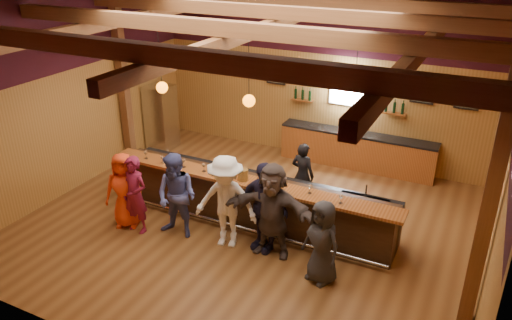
% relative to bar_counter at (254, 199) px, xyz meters
% --- Properties ---
extents(room, '(9.04, 9.00, 4.52)m').
position_rel_bar_counter_xyz_m(room, '(-0.02, -0.09, 2.69)').
color(room, brown).
rests_on(room, ground).
extents(bar_counter, '(6.30, 1.07, 1.11)m').
position_rel_bar_counter_xyz_m(bar_counter, '(0.00, 0.00, 0.00)').
color(bar_counter, black).
rests_on(bar_counter, ground).
extents(back_bar_cabinet, '(4.00, 0.52, 0.95)m').
position_rel_bar_counter_xyz_m(back_bar_cabinet, '(1.18, 3.57, -0.05)').
color(back_bar_cabinet, brown).
rests_on(back_bar_cabinet, ground).
extents(window, '(0.95, 0.09, 0.95)m').
position_rel_bar_counter_xyz_m(window, '(0.78, 3.80, 1.53)').
color(window, silver).
rests_on(window, room).
extents(framed_pictures, '(5.35, 0.05, 0.45)m').
position_rel_bar_counter_xyz_m(framed_pictures, '(1.65, 3.79, 1.58)').
color(framed_pictures, black).
rests_on(framed_pictures, room).
extents(wine_shelves, '(3.00, 0.18, 0.30)m').
position_rel_bar_counter_xyz_m(wine_shelves, '(0.78, 3.73, 1.10)').
color(wine_shelves, brown).
rests_on(wine_shelves, room).
extents(pendant_lights, '(4.24, 0.24, 1.37)m').
position_rel_bar_counter_xyz_m(pendant_lights, '(-0.02, -0.15, 2.19)').
color(pendant_lights, black).
rests_on(pendant_lights, room).
extents(stainless_fridge, '(0.70, 0.70, 1.80)m').
position_rel_bar_counter_xyz_m(stainless_fridge, '(-4.12, 2.45, 0.38)').
color(stainless_fridge, silver).
rests_on(stainless_fridge, ground).
extents(customer_orange, '(0.92, 0.78, 1.61)m').
position_rel_bar_counter_xyz_m(customer_orange, '(-2.30, -1.30, 0.28)').
color(customer_orange, '#F44217').
rests_on(customer_orange, ground).
extents(customer_redvest, '(0.63, 0.44, 1.64)m').
position_rel_bar_counter_xyz_m(customer_redvest, '(-1.95, -1.39, 0.30)').
color(customer_redvest, maroon).
rests_on(customer_redvest, ground).
extents(customer_denim, '(0.86, 0.67, 1.76)m').
position_rel_bar_counter_xyz_m(customer_denim, '(-1.10, -1.15, 0.36)').
color(customer_denim, '#4B5396').
rests_on(customer_denim, ground).
extents(customer_white, '(1.33, 0.92, 1.89)m').
position_rel_bar_counter_xyz_m(customer_white, '(-0.07, -1.02, 0.42)').
color(customer_white, white).
rests_on(customer_white, ground).
extents(customer_navy, '(1.13, 0.62, 1.82)m').
position_rel_bar_counter_xyz_m(customer_navy, '(0.62, -0.82, 0.39)').
color(customer_navy, '#1A1830').
rests_on(customer_navy, ground).
extents(customer_brown, '(1.77, 0.68, 1.87)m').
position_rel_bar_counter_xyz_m(customer_brown, '(0.84, -0.90, 0.41)').
color(customer_brown, '#4D413D').
rests_on(customer_brown, ground).
extents(customer_dark, '(0.89, 0.75, 1.55)m').
position_rel_bar_counter_xyz_m(customer_dark, '(1.94, -1.25, 0.25)').
color(customer_dark, '#28282A').
rests_on(customer_dark, ground).
extents(bartender, '(0.59, 0.44, 1.49)m').
position_rel_bar_counter_xyz_m(bartender, '(0.66, 1.09, 0.23)').
color(bartender, black).
rests_on(bartender, ground).
extents(ice_bucket, '(0.21, 0.21, 0.23)m').
position_rel_bar_counter_xyz_m(ice_bucket, '(-0.06, -0.35, 0.70)').
color(ice_bucket, brown).
rests_on(ice_bucket, bar_counter).
extents(bottle_a, '(0.08, 0.08, 0.35)m').
position_rel_bar_counter_xyz_m(bottle_a, '(0.57, -0.18, 0.72)').
color(bottle_a, black).
rests_on(bottle_a, bar_counter).
extents(bottle_b, '(0.08, 0.08, 0.39)m').
position_rel_bar_counter_xyz_m(bottle_b, '(0.67, -0.26, 0.74)').
color(bottle_b, black).
rests_on(bottle_b, bar_counter).
extents(glass_a, '(0.08, 0.08, 0.19)m').
position_rel_bar_counter_xyz_m(glass_a, '(-2.43, -0.37, 0.72)').
color(glass_a, silver).
rests_on(glass_a, bar_counter).
extents(glass_b, '(0.08, 0.08, 0.17)m').
position_rel_bar_counter_xyz_m(glass_b, '(-1.97, -0.39, 0.71)').
color(glass_b, silver).
rests_on(glass_b, bar_counter).
extents(glass_c, '(0.09, 0.09, 0.20)m').
position_rel_bar_counter_xyz_m(glass_c, '(-1.45, -0.37, 0.73)').
color(glass_c, silver).
rests_on(glass_c, bar_counter).
extents(glass_d, '(0.08, 0.08, 0.19)m').
position_rel_bar_counter_xyz_m(glass_d, '(-0.96, -0.36, 0.72)').
color(glass_d, silver).
rests_on(glass_d, bar_counter).
extents(glass_e, '(0.08, 0.08, 0.19)m').
position_rel_bar_counter_xyz_m(glass_e, '(-0.65, -0.32, 0.72)').
color(glass_e, silver).
rests_on(glass_e, bar_counter).
extents(glass_f, '(0.09, 0.09, 0.20)m').
position_rel_bar_counter_xyz_m(glass_f, '(0.71, -0.33, 0.73)').
color(glass_f, silver).
rests_on(glass_f, bar_counter).
extents(glass_g, '(0.08, 0.08, 0.19)m').
position_rel_bar_counter_xyz_m(glass_g, '(1.33, -0.29, 0.72)').
color(glass_g, silver).
rests_on(glass_g, bar_counter).
extents(glass_h, '(0.08, 0.08, 0.19)m').
position_rel_bar_counter_xyz_m(glass_h, '(1.97, -0.40, 0.72)').
color(glass_h, silver).
rests_on(glass_h, bar_counter).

